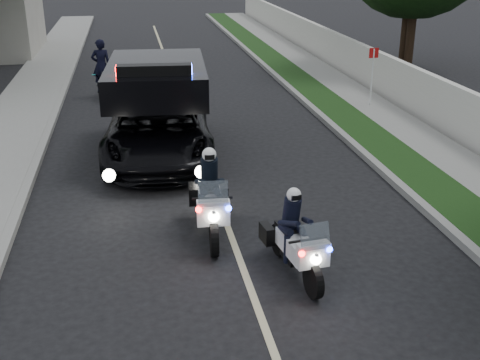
{
  "coord_description": "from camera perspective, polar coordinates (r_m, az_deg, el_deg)",
  "views": [
    {
      "loc": [
        -1.66,
        -5.42,
        5.2
      ],
      "look_at": [
        0.23,
        4.97,
        1.0
      ],
      "focal_mm": 45.34,
      "sensor_mm": 36.0,
      "label": 1
    }
  ],
  "objects": [
    {
      "name": "tree_right_c",
      "position": [
        27.25,
        15.44,
        9.92
      ],
      "size": [
        7.2,
        7.2,
        9.95
      ],
      "primitive_type": null,
      "rotation": [
        0.0,
        0.0,
        0.24
      ],
      "color": "black",
      "rests_on": "ground"
    },
    {
      "name": "grass_verge",
      "position": [
        17.49,
        11.92,
        4.17
      ],
      "size": [
        1.2,
        60.0,
        0.16
      ],
      "primitive_type": "cube",
      "color": "#193814",
      "rests_on": "ground"
    },
    {
      "name": "cyclist",
      "position": [
        22.27,
        -12.69,
        7.65
      ],
      "size": [
        0.69,
        0.49,
        1.83
      ],
      "primitive_type": "imported",
      "rotation": [
        0.0,
        0.0,
        3.23
      ],
      "color": "black",
      "rests_on": "ground"
    },
    {
      "name": "curb_right",
      "position": [
        17.24,
        9.75,
        4.07
      ],
      "size": [
        0.2,
        60.0,
        0.15
      ],
      "primitive_type": "cube",
      "color": "gray",
      "rests_on": "ground"
    },
    {
      "name": "bicycle",
      "position": [
        22.27,
        -12.69,
        7.65
      ],
      "size": [
        0.67,
        1.76,
        0.91
      ],
      "primitive_type": "imported",
      "rotation": [
        0.0,
        0.0,
        -0.04
      ],
      "color": "black",
      "rests_on": "ground"
    },
    {
      "name": "police_suv",
      "position": [
        15.82,
        -7.53,
        2.29
      ],
      "size": [
        3.01,
        5.81,
        2.74
      ],
      "primitive_type": "imported",
      "rotation": [
        0.0,
        0.0,
        -0.07
      ],
      "color": "black",
      "rests_on": "ground"
    },
    {
      "name": "lane_marking",
      "position": [
        16.36,
        -3.94,
        3.11
      ],
      "size": [
        0.12,
        50.0,
        0.01
      ],
      "primitive_type": "cube",
      "color": "#BFB78C",
      "rests_on": "ground"
    },
    {
      "name": "police_moto_left",
      "position": [
        11.57,
        -2.73,
        -5.07
      ],
      "size": [
        0.83,
        2.02,
        1.68
      ],
      "primitive_type": null,
      "rotation": [
        0.0,
        0.0,
        -0.07
      ],
      "color": "white",
      "rests_on": "ground"
    },
    {
      "name": "curb_left",
      "position": [
        16.43,
        -18.3,
        2.38
      ],
      "size": [
        0.2,
        60.0,
        0.15
      ],
      "primitive_type": "cube",
      "color": "gray",
      "rests_on": "ground"
    },
    {
      "name": "sidewalk_right",
      "position": [
        18.01,
        15.77,
        4.33
      ],
      "size": [
        1.4,
        60.0,
        0.16
      ],
      "primitive_type": "cube",
      "color": "gray",
      "rests_on": "ground"
    },
    {
      "name": "police_moto_right",
      "position": [
        10.3,
        5.1,
        -8.73
      ],
      "size": [
        0.85,
        1.84,
        1.5
      ],
      "primitive_type": null,
      "rotation": [
        0.0,
        0.0,
        0.13
      ],
      "color": "silver",
      "rests_on": "ground"
    },
    {
      "name": "property_wall",
      "position": [
        18.28,
        18.83,
        6.43
      ],
      "size": [
        0.22,
        60.0,
        1.5
      ],
      "primitive_type": "cube",
      "color": "beige",
      "rests_on": "ground"
    },
    {
      "name": "sign_post",
      "position": [
        20.52,
        12.07,
        6.53
      ],
      "size": [
        0.34,
        0.34,
        2.07
      ],
      "primitive_type": null,
      "rotation": [
        0.0,
        0.0,
        0.04
      ],
      "color": "#9E150B",
      "rests_on": "ground"
    },
    {
      "name": "tree_right_d",
      "position": [
        27.61,
        14.97,
        10.11
      ],
      "size": [
        6.68,
        6.68,
        9.74
      ],
      "primitive_type": null,
      "rotation": [
        0.0,
        0.0,
        -0.15
      ],
      "color": "#1B3E14",
      "rests_on": "ground"
    }
  ]
}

